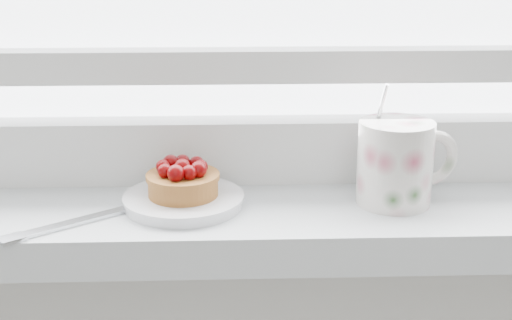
{
  "coord_description": "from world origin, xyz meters",
  "views": [
    {
      "loc": [
        -0.02,
        1.2,
        1.21
      ],
      "look_at": [
        0.0,
        1.88,
        0.99
      ],
      "focal_mm": 50.0,
      "sensor_mm": 36.0,
      "label": 1
    }
  ],
  "objects_px": {
    "raspberry_tart": "(183,179)",
    "floral_mug": "(398,161)",
    "fork": "(110,213)",
    "saucer": "(184,201)"
  },
  "relations": [
    {
      "from": "saucer",
      "to": "floral_mug",
      "type": "height_order",
      "value": "floral_mug"
    },
    {
      "from": "floral_mug",
      "to": "fork",
      "type": "distance_m",
      "value": 0.3
    },
    {
      "from": "fork",
      "to": "floral_mug",
      "type": "bearing_deg",
      "value": 4.77
    },
    {
      "from": "floral_mug",
      "to": "fork",
      "type": "bearing_deg",
      "value": -175.23
    },
    {
      "from": "saucer",
      "to": "raspberry_tart",
      "type": "xyz_separation_m",
      "value": [
        -0.0,
        -0.0,
        0.02
      ]
    },
    {
      "from": "fork",
      "to": "saucer",
      "type": "bearing_deg",
      "value": 16.78
    },
    {
      "from": "saucer",
      "to": "fork",
      "type": "xyz_separation_m",
      "value": [
        -0.07,
        -0.02,
        -0.0
      ]
    },
    {
      "from": "saucer",
      "to": "floral_mug",
      "type": "relative_size",
      "value": 1.0
    },
    {
      "from": "floral_mug",
      "to": "fork",
      "type": "xyz_separation_m",
      "value": [
        -0.29,
        -0.02,
        -0.04
      ]
    },
    {
      "from": "raspberry_tart",
      "to": "floral_mug",
      "type": "height_order",
      "value": "floral_mug"
    }
  ]
}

